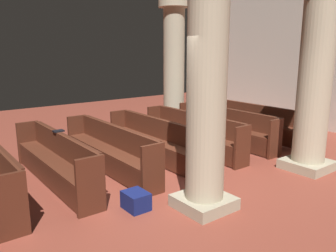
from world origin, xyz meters
name	(u,v)px	position (x,y,z in m)	size (l,w,h in m)	color
ground_plane	(169,181)	(0.00, 0.00, 0.00)	(19.20, 19.20, 0.00)	brown
pew_row_0	(253,120)	(-1.17, 3.77, 0.46)	(3.04, 0.46, 0.86)	#562819
pew_row_1	(225,125)	(-1.17, 2.69, 0.46)	(3.04, 0.46, 0.86)	#562819
pew_row_2	(193,132)	(-1.17, 1.61, 0.46)	(3.04, 0.47, 0.86)	#562819
pew_row_3	(155,139)	(-1.17, 0.53, 0.46)	(3.04, 0.46, 0.86)	#562819
pew_row_4	(110,147)	(-1.17, -0.55, 0.46)	(3.04, 0.46, 0.86)	#562819
pew_row_5	(55,158)	(-1.17, -1.63, 0.46)	(3.04, 0.47, 0.86)	#562819
pillar_aisle_side	(316,69)	(1.15, 2.58, 1.97)	(0.90, 0.90, 3.79)	tan
pillar_far_side	(174,61)	(-3.44, 2.85, 1.97)	(0.90, 0.90, 3.79)	tan
pillar_aisle_rear	(207,76)	(1.15, -0.22, 1.97)	(0.82, 0.82, 3.79)	tan
lectern	(305,119)	(-0.43, 5.08, 0.45)	(0.48, 0.45, 1.08)	#562B1A
hymn_book	(58,131)	(-1.43, -1.44, 0.87)	(0.14, 0.19, 0.03)	black
kneeler_box_navy	(136,201)	(0.57, -1.06, 0.13)	(0.39, 0.32, 0.27)	navy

